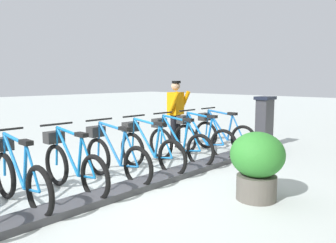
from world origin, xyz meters
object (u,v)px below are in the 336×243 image
at_px(bike_docked_0, 221,133).
at_px(bike_docked_1, 201,137).
at_px(bike_docked_5, 72,164).
at_px(bike_docked_4, 114,155).
at_px(planter_bush, 257,162).
at_px(bike_docked_2, 177,142).
at_px(worker_near_rack, 176,111).
at_px(bike_docked_6, 18,175).
at_px(bike_docked_3, 148,148).
at_px(payment_kiosk, 264,121).

height_order(bike_docked_0, bike_docked_1, same).
relative_size(bike_docked_1, bike_docked_5, 1.00).
height_order(bike_docked_4, planter_bush, bike_docked_4).
height_order(bike_docked_2, worker_near_rack, worker_near_rack).
bearing_deg(bike_docked_6, bike_docked_5, -90.00).
bearing_deg(bike_docked_2, bike_docked_4, 90.00).
height_order(bike_docked_2, bike_docked_6, same).
distance_m(bike_docked_2, bike_docked_5, 2.42).
bearing_deg(bike_docked_3, bike_docked_4, 90.00).
bearing_deg(payment_kiosk, bike_docked_0, 61.22).
height_order(bike_docked_2, bike_docked_3, same).
distance_m(bike_docked_6, worker_near_rack, 4.61).
distance_m(bike_docked_6, planter_bush, 3.26).
distance_m(bike_docked_4, worker_near_rack, 3.08).
height_order(bike_docked_1, bike_docked_2, same).
xyz_separation_m(bike_docked_2, bike_docked_3, (0.00, 0.81, 0.00)).
bearing_deg(bike_docked_3, bike_docked_0, -90.00).
relative_size(bike_docked_0, worker_near_rack, 1.04).
bearing_deg(bike_docked_2, planter_bush, 159.44).
height_order(bike_docked_1, worker_near_rack, worker_near_rack).
height_order(bike_docked_0, bike_docked_3, same).
bearing_deg(bike_docked_0, bike_docked_5, 90.00).
bearing_deg(bike_docked_5, planter_bush, -144.51).
bearing_deg(bike_docked_6, bike_docked_4, -90.00).
distance_m(bike_docked_1, bike_docked_3, 1.61).
distance_m(payment_kiosk, worker_near_rack, 2.21).
bearing_deg(planter_bush, worker_near_rack, -31.81).
bearing_deg(bike_docked_2, worker_near_rack, -48.06).
bearing_deg(payment_kiosk, planter_bush, 115.31).
xyz_separation_m(bike_docked_1, planter_bush, (-2.22, 1.64, 0.11)).
xyz_separation_m(bike_docked_0, worker_near_rack, (1.10, 0.38, 0.48)).
bearing_deg(bike_docked_4, bike_docked_2, -90.00).
distance_m(bike_docked_1, bike_docked_4, 2.42).
height_order(payment_kiosk, bike_docked_3, payment_kiosk).
bearing_deg(bike_docked_2, bike_docked_0, -90.00).
bearing_deg(bike_docked_5, bike_docked_0, -90.00).
relative_size(bike_docked_2, bike_docked_6, 1.00).
xyz_separation_m(bike_docked_1, bike_docked_4, (0.00, 2.42, 0.00)).
bearing_deg(bike_docked_1, bike_docked_0, -90.00).
xyz_separation_m(payment_kiosk, bike_docked_3, (0.57, 3.46, -0.24)).
distance_m(bike_docked_0, bike_docked_1, 0.81).
distance_m(payment_kiosk, bike_docked_6, 5.90).
relative_size(payment_kiosk, bike_docked_6, 0.74).
height_order(payment_kiosk, bike_docked_0, payment_kiosk).
distance_m(bike_docked_4, bike_docked_6, 1.61).
bearing_deg(bike_docked_6, bike_docked_0, -90.00).
relative_size(bike_docked_0, bike_docked_2, 1.00).
bearing_deg(bike_docked_0, planter_bush, 132.26).
relative_size(bike_docked_3, worker_near_rack, 1.04).
bearing_deg(payment_kiosk, bike_docked_5, 83.56).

